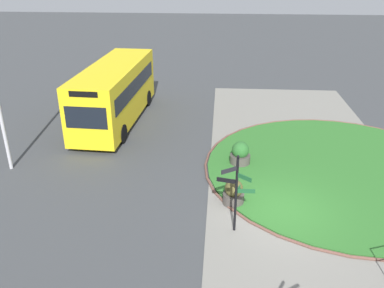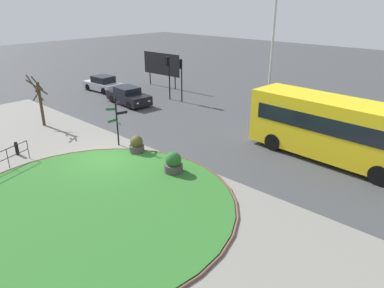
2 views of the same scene
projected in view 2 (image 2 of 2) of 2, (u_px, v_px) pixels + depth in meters
name	position (u px, v px, depth m)	size (l,w,h in m)	color
ground	(106.00, 160.00, 19.72)	(120.00, 120.00, 0.00)	#3D3F42
sidewalk_paving	(81.00, 169.00, 18.64)	(32.00, 8.83, 0.02)	gray
grass_island	(92.00, 205.00, 15.31)	(12.19, 12.19, 0.10)	#2D6B28
grass_kerb_ring	(92.00, 205.00, 15.31)	(12.50, 12.50, 0.11)	brown
signpost_directional	(117.00, 119.00, 21.13)	(0.93, 1.33, 3.01)	black
bollard_foreground	(17.00, 148.00, 20.28)	(0.20, 0.20, 0.80)	black
bus_yellow	(334.00, 129.00, 19.20)	(9.42, 3.02, 3.36)	yellow
car_near_lane	(128.00, 96.00, 30.21)	(4.55, 2.25, 1.42)	black
car_far_lane	(103.00, 84.00, 34.46)	(4.10, 2.00, 1.47)	#B7B7BC
traffic_light_near	(181.00, 71.00, 30.14)	(0.48, 0.31, 3.61)	black
traffic_light_far	(168.00, 68.00, 30.90)	(0.49, 0.26, 3.69)	black
lamppost_tall	(272.00, 56.00, 24.45)	(0.32, 0.32, 8.71)	#B7B7BC
billboard_left	(162.00, 64.00, 35.55)	(4.80, 0.38, 3.37)	black
planter_near_signpost	(137.00, 145.00, 20.48)	(0.85, 0.85, 1.06)	#47423D
planter_kerbside	(173.00, 164.00, 18.07)	(0.95, 0.95, 1.16)	#47423D
street_tree_bare	(40.00, 100.00, 24.41)	(1.29, 1.28, 3.62)	#423323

